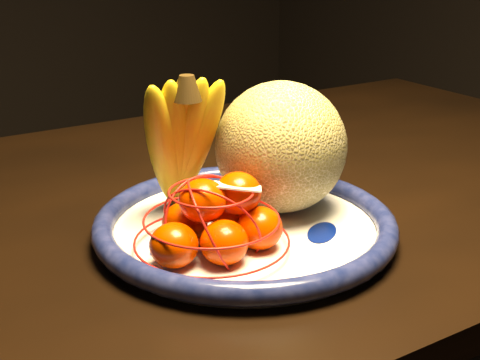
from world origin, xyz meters
TOP-DOWN VIEW (x-y plane):
  - dining_table at (0.07, -0.03)m, footprint 1.50×0.97m
  - fruit_bowl at (-0.05, -0.17)m, footprint 0.37×0.37m
  - cantaloupe at (0.02, -0.15)m, footprint 0.16×0.16m
  - banana_bunch at (-0.09, -0.09)m, footprint 0.13×0.13m
  - mandarin_bag at (-0.11, -0.20)m, footprint 0.22×0.22m
  - price_tag at (-0.10, -0.21)m, footprint 0.07×0.07m

SIDE VIEW (x-z plane):
  - dining_table at x=0.07m, z-range 0.28..1.00m
  - fruit_bowl at x=-0.05m, z-range 0.72..0.75m
  - mandarin_bag at x=-0.11m, z-range 0.71..0.82m
  - price_tag at x=-0.10m, z-range 0.80..0.81m
  - cantaloupe at x=0.02m, z-range 0.73..0.90m
  - banana_bunch at x=-0.09m, z-range 0.73..0.93m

